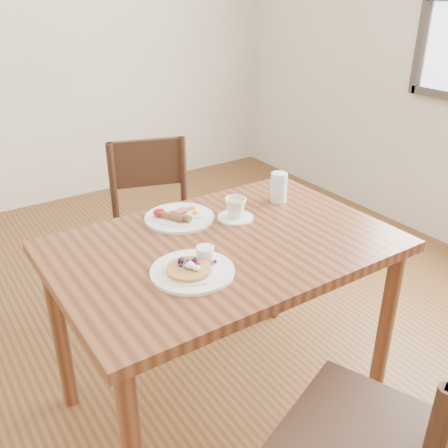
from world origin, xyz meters
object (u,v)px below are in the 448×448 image
Objects in this scene: pancake_plate at (193,268)px; teacup_saucer at (236,209)px; dining_table at (224,265)px; chair_far at (155,222)px; chair_near at (387,436)px; breakfast_plate at (179,217)px; water_glass at (279,187)px.

teacup_saucer reaches higher than pancake_plate.
chair_far is at bearing 83.05° from dining_table.
chair_near is 0.95m from teacup_saucer.
teacup_saucer reaches higher than breakfast_plate.
dining_table is at bearing 70.22° from chair_near.
water_glass is at bearing 47.13° from chair_near.
breakfast_plate is (0.15, 0.37, -0.00)m from pancake_plate.
pancake_plate is (-0.20, -0.12, 0.11)m from dining_table.
breakfast_plate is (-0.06, 1.01, 0.27)m from chair_near.
teacup_saucer is at bearing -170.64° from water_glass.
dining_table is 4.44× the size of pancake_plate.
dining_table is 0.25m from pancake_plate.
water_glass is (0.39, 0.18, 0.16)m from dining_table.
dining_table is 0.78m from chair_near.
breakfast_plate is 1.93× the size of teacup_saucer.
chair_near is 1.00× the size of chair_far.
dining_table is 9.75× the size of water_glass.
chair_far is (0.09, 0.77, -0.16)m from dining_table.
chair_near is at bearing -86.59° from breakfast_plate.
dining_table is 0.79m from chair_far.
water_glass reaches higher than dining_table.
dining_table is 1.36× the size of chair_near.
chair_far is 3.26× the size of breakfast_plate.
chair_far reaches higher than water_glass.
pancake_plate is at bearing -149.30° from dining_table.
teacup_saucer is at bearing 36.44° from pancake_plate.
chair_far is at bearing 94.56° from teacup_saucer.
chair_far reaches higher than pancake_plate.
chair_far reaches higher than teacup_saucer.
chair_near is 0.73m from pancake_plate.
teacup_saucer is at bearing 60.87° from chair_near.
chair_near reaches higher than teacup_saucer.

